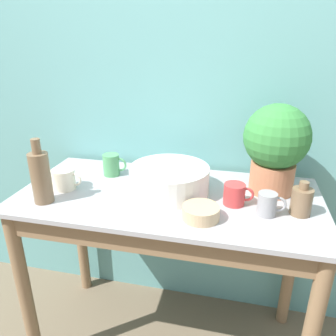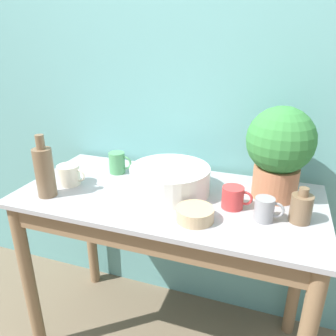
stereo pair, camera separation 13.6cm
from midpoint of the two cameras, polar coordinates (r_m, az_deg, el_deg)
name	(u,v)px [view 1 (the left image)]	position (r m, az deg, el deg)	size (l,w,h in m)	color
wall_back	(185,97)	(1.64, 0.54, 12.16)	(6.00, 0.05, 2.40)	#609E9E
counter_table	(167,232)	(1.48, -2.90, -11.21)	(1.29, 0.63, 0.85)	#846647
potted_plant	(276,145)	(1.41, 15.67, 3.91)	(0.27, 0.27, 0.38)	#B7704C
bowl_wash_large	(168,179)	(1.41, -2.70, -2.05)	(0.34, 0.34, 0.11)	silver
bottle_tall	(41,176)	(1.42, -23.88, -1.41)	(0.08, 0.08, 0.27)	brown
bottle_short	(301,201)	(1.31, 19.51, -5.49)	(0.08, 0.08, 0.13)	brown
mug_red	(235,194)	(1.32, 8.70, -4.60)	(0.12, 0.09, 0.09)	#C63838
mug_grey	(268,204)	(1.27, 14.07, -6.20)	(0.11, 0.07, 0.09)	gray
mug_green	(112,165)	(1.61, -12.16, 0.50)	(0.12, 0.08, 0.10)	#4C935B
mug_cream	(64,179)	(1.53, -20.10, -1.90)	(0.13, 0.10, 0.09)	beige
bowl_small_tan	(201,212)	(1.22, 2.54, -7.82)	(0.14, 0.14, 0.05)	tan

